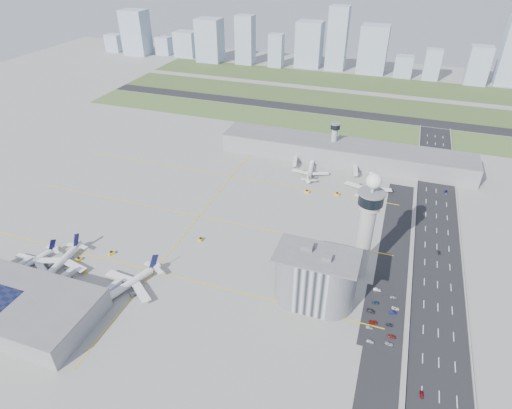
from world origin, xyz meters
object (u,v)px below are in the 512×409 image
(jet_bridge_near_1, at_px, (55,286))
(control_tower, at_px, (367,223))
(tug_4, at_px, (307,191))
(airplane_near_c, at_px, (127,281))
(airplane_far_a, at_px, (310,169))
(airplane_far_b, at_px, (369,183))
(car_lot_2, at_px, (373,322))
(car_lot_7, at_px, (392,336))
(car_hw_4, at_px, (427,155))
(car_lot_11, at_px, (394,297))
(tug_2, at_px, (111,253))
(car_lot_5, at_px, (377,290))
(tug_5, at_px, (337,194))
(car_hw_2, at_px, (446,192))
(car_lot_10, at_px, (396,308))
(airplane_near_a, at_px, (30,260))
(jet_bridge_near_2, at_px, (101,299))
(car_lot_0, at_px, (370,341))
(tug_0, at_px, (79,259))
(car_lot_8, at_px, (389,325))
(jet_bridge_far_0, at_px, (296,159))
(car_lot_3, at_px, (371,311))
(admin_building, at_px, (315,278))
(car_lot_1, at_px, (369,327))
(car_hw_1, at_px, (439,253))
(car_lot_9, at_px, (393,313))
(car_lot_6, at_px, (389,344))
(jet_bridge_far_1, at_px, (355,168))
(tug_1, at_px, (85,271))
(tug_3, at_px, (201,239))
(secondary_tower, at_px, (334,138))
(car_lot_4, at_px, (376,302))
(jet_bridge_near_0, at_px, (11,274))
(airplane_near_b, at_px, (58,261))

(jet_bridge_near_1, bearing_deg, control_tower, -56.00)
(tug_4, bearing_deg, airplane_near_c, -26.34)
(airplane_far_a, bearing_deg, control_tower, -161.01)
(airplane_far_b, distance_m, car_lot_2, 134.38)
(car_lot_7, height_order, car_hw_4, car_hw_4)
(car_lot_2, distance_m, car_hw_4, 211.08)
(car_lot_11, bearing_deg, tug_2, 90.22)
(car_lot_5, xyz_separation_m, car_hw_4, (23.93, 185.53, -0.01))
(tug_5, bearing_deg, car_hw_2, -49.53)
(car_lot_5, relative_size, car_hw_2, 0.97)
(car_lot_10, xyz_separation_m, car_hw_4, (13.42, 196.32, 0.07))
(airplane_near_a, bearing_deg, tug_2, 139.04)
(jet_bridge_near_2, bearing_deg, car_lot_0, -71.49)
(tug_0, height_order, car_lot_8, tug_0)
(jet_bridge_far_0, relative_size, car_hw_2, 3.44)
(airplane_near_c, xyz_separation_m, car_lot_3, (127.59, 27.17, -5.37))
(admin_building, xyz_separation_m, jet_bridge_far_0, (-49.99, 154.00, -12.45))
(airplane_near_a, relative_size, jet_bridge_near_2, 2.44)
(jet_bridge_near_1, relative_size, car_lot_1, 3.99)
(car_lot_2, bearing_deg, car_lot_8, -91.77)
(admin_building, bearing_deg, car_lot_2, -10.51)
(car_lot_3, bearing_deg, airplane_near_c, 108.73)
(jet_bridge_near_2, height_order, tug_5, jet_bridge_near_2)
(jet_bridge_near_1, distance_m, car_lot_0, 168.37)
(airplane_far_a, bearing_deg, jet_bridge_near_1, 142.35)
(tug_5, xyz_separation_m, car_hw_1, (70.86, -47.84, -0.49))
(tug_5, relative_size, car_lot_9, 0.92)
(car_lot_10, bearing_deg, airplane_far_b, 13.57)
(airplane_near_a, height_order, car_lot_1, airplane_near_a)
(airplane_far_b, bearing_deg, car_lot_6, -168.37)
(jet_bridge_far_1, bearing_deg, tug_4, -41.99)
(tug_4, bearing_deg, car_hw_2, 110.13)
(tug_1, relative_size, tug_2, 0.79)
(tug_3, height_order, tug_4, tug_4)
(secondary_tower, relative_size, car_hw_4, 8.49)
(airplane_far_b, xyz_separation_m, car_lot_6, (26.98, -144.05, -5.34))
(secondary_tower, relative_size, car_lot_2, 7.51)
(jet_bridge_near_1, distance_m, tug_0, 25.28)
(admin_building, bearing_deg, tug_2, -178.68)
(car_lot_4, bearing_deg, car_lot_10, -100.92)
(jet_bridge_near_0, xyz_separation_m, jet_bridge_near_2, (60.00, 0.00, 0.00))
(jet_bridge_near_0, xyz_separation_m, car_lot_6, (205.72, 22.00, -2.31))
(jet_bridge_near_2, height_order, car_hw_1, jet_bridge_near_2)
(admin_building, bearing_deg, car_hw_2, 63.85)
(airplane_far_b, bearing_deg, car_hw_4, -27.54)
(airplane_near_b, xyz_separation_m, car_lot_10, (186.97, 31.08, -5.15))
(car_lot_0, height_order, car_hw_1, car_lot_0)
(control_tower, relative_size, jet_bridge_far_0, 4.61)
(car_hw_4, bearing_deg, car_hw_2, -75.10)
(car_hw_1, height_order, car_hw_2, car_hw_2)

